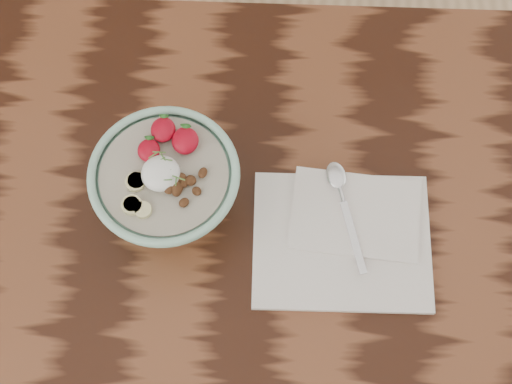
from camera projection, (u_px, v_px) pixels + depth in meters
The scene contains 4 objects.
table at pixel (246, 291), 106.07cm from camera, with size 160.00×90.00×75.00cm.
breakfast_bowl at pixel (167, 186), 95.14cm from camera, with size 19.74×19.74×12.98cm.
napkin at pixel (344, 235), 98.90cm from camera, with size 24.65×20.71×1.51cm.
spoon at pixel (340, 190), 100.09cm from camera, with size 6.00×16.77×0.88cm.
Camera 1 is at (2.47, -26.07, 169.56)cm, focal length 50.00 mm.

